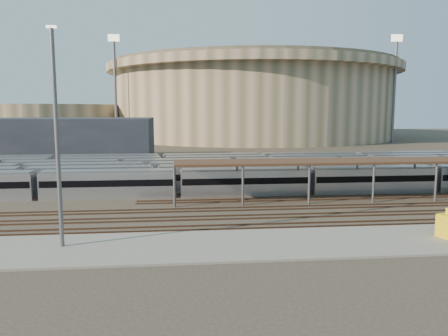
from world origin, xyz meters
TOP-DOWN VIEW (x-y plane):
  - ground at (0.00, 0.00)m, footprint 420.00×420.00m
  - apron at (-5.00, -15.00)m, footprint 50.00×9.00m
  - subway_trains at (4.17, 18.50)m, footprint 128.18×23.90m
  - inspection_shed at (22.00, 4.00)m, footprint 60.30×6.00m
  - empty_tracks at (0.00, -5.00)m, footprint 170.00×9.62m
  - stadium at (25.00, 140.00)m, footprint 124.00×124.00m
  - secondary_arena at (-60.00, 130.00)m, footprint 56.00×56.00m
  - service_building at (-35.00, 55.00)m, footprint 42.00×20.00m
  - floodlight_0 at (-30.00, 110.00)m, footprint 4.00×1.00m
  - floodlight_2 at (70.00, 100.00)m, footprint 4.00×1.00m
  - floodlight_3 at (-10.00, 160.00)m, footprint 4.00×1.00m
  - yard_light_pole at (-17.59, -14.18)m, footprint 0.81×0.36m

SIDE VIEW (x-z plane):
  - ground at x=0.00m, z-range 0.00..0.00m
  - empty_tracks at x=0.00m, z-range 0.00..0.18m
  - apron at x=-5.00m, z-range 0.00..0.20m
  - subway_trains at x=4.17m, z-range 0.00..3.60m
  - inspection_shed at x=22.00m, z-range 2.33..7.63m
  - service_building at x=-35.00m, z-range 0.00..10.00m
  - secondary_arena at x=-60.00m, z-range 0.00..14.00m
  - yard_light_pole at x=-17.59m, z-range 0.28..18.92m
  - stadium at x=25.00m, z-range 0.22..32.72m
  - floodlight_0 at x=-30.00m, z-range 1.45..39.85m
  - floodlight_2 at x=70.00m, z-range 1.45..39.85m
  - floodlight_3 at x=-10.00m, z-range 1.45..39.85m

